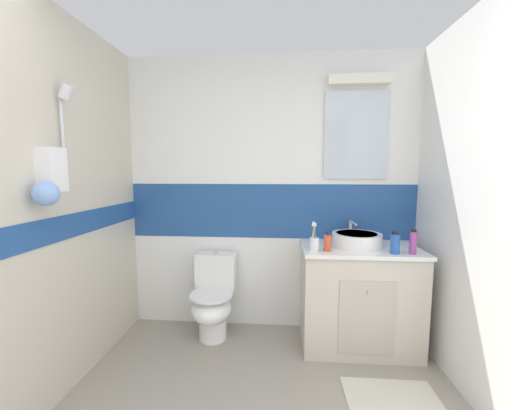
# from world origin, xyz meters

# --- Properties ---
(wall_back_tiled) EXTENTS (3.20, 0.20, 2.50)m
(wall_back_tiled) POSITION_xyz_m (0.01, 2.45, 1.26)
(wall_back_tiled) COLOR white
(wall_back_tiled) RESTS_ON ground_plane
(wall_left_shower_alcove) EXTENTS (0.26, 3.48, 2.50)m
(wall_left_shower_alcove) POSITION_xyz_m (-1.35, 1.20, 1.25)
(wall_left_shower_alcove) COLOR beige
(wall_left_shower_alcove) RESTS_ON ground_plane
(vanity_cabinet) EXTENTS (0.94, 0.58, 0.85)m
(vanity_cabinet) POSITION_xyz_m (0.75, 2.12, 0.43)
(vanity_cabinet) COLOR beige
(vanity_cabinet) RESTS_ON ground_plane
(sink_basin) EXTENTS (0.40, 0.44, 0.18)m
(sink_basin) POSITION_xyz_m (0.73, 2.14, 0.91)
(sink_basin) COLOR white
(sink_basin) RESTS_ON vanity_cabinet
(toilet) EXTENTS (0.37, 0.50, 0.74)m
(toilet) POSITION_xyz_m (-0.49, 2.15, 0.35)
(toilet) COLOR white
(toilet) RESTS_ON ground_plane
(toothbrush_cup) EXTENTS (0.07, 0.07, 0.23)m
(toothbrush_cup) POSITION_xyz_m (0.36, 1.96, 0.91)
(toothbrush_cup) COLOR white
(toothbrush_cup) RESTS_ON vanity_cabinet
(soap_dispenser) EXTENTS (0.06, 0.06, 0.17)m
(soap_dispenser) POSITION_xyz_m (0.46, 1.96, 0.91)
(soap_dispenser) COLOR #D84C33
(soap_dispenser) RESTS_ON vanity_cabinet
(shampoo_bottle_tall) EXTENTS (0.05, 0.05, 0.19)m
(shampoo_bottle_tall) POSITION_xyz_m (1.09, 1.92, 0.94)
(shampoo_bottle_tall) COLOR #993F99
(shampoo_bottle_tall) RESTS_ON vanity_cabinet
(mouthwash_bottle) EXTENTS (0.07, 0.07, 0.17)m
(mouthwash_bottle) POSITION_xyz_m (0.96, 1.93, 0.93)
(mouthwash_bottle) COLOR #2659B2
(mouthwash_bottle) RESTS_ON vanity_cabinet
(bath_mat) EXTENTS (0.60, 0.39, 0.01)m
(bath_mat) POSITION_xyz_m (0.83, 1.48, 0.01)
(bath_mat) COLOR beige
(bath_mat) RESTS_ON ground_plane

